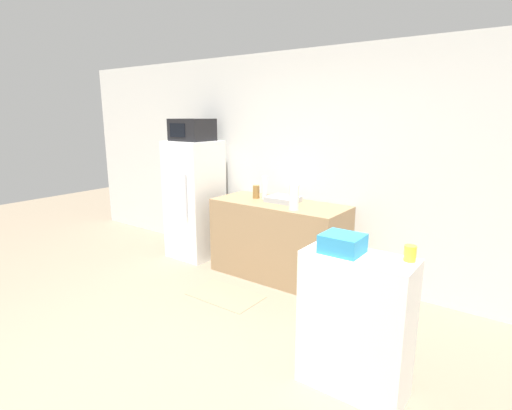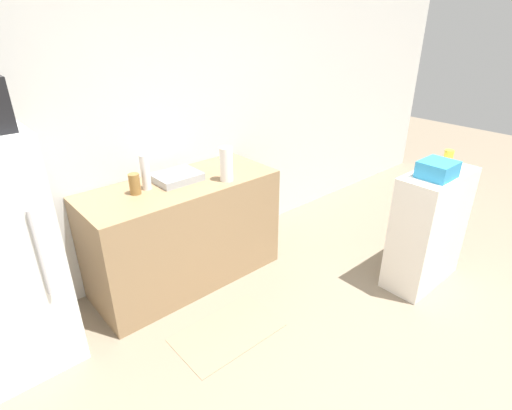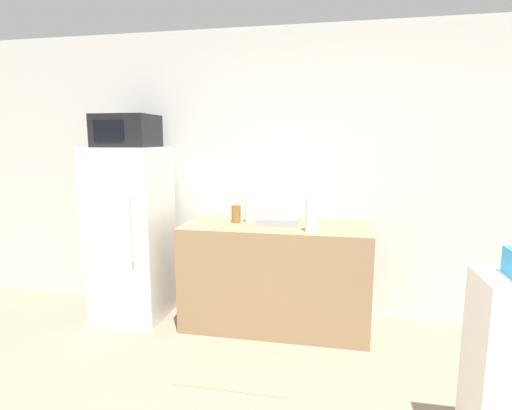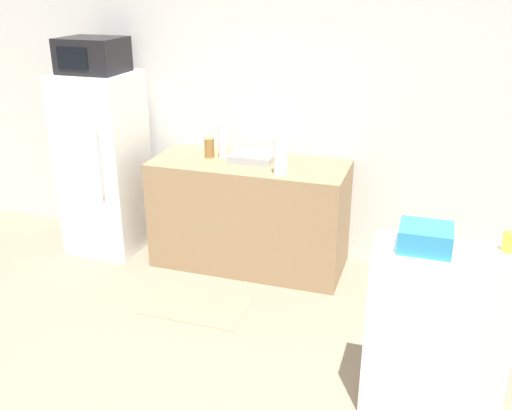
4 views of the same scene
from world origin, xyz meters
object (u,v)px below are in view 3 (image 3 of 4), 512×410
(microwave, at_px, (127,131))
(paper_towel_roll, at_px, (312,215))
(bottle_tall, at_px, (249,207))
(refrigerator, at_px, (132,234))
(bottle_short, at_px, (236,214))

(microwave, bearing_deg, paper_towel_roll, -5.01)
(bottle_tall, bearing_deg, paper_towel_roll, -24.98)
(refrigerator, height_order, paper_towel_roll, refrigerator)
(bottle_tall, bearing_deg, microwave, -173.50)
(microwave, bearing_deg, bottle_tall, 6.50)
(refrigerator, relative_size, bottle_short, 9.89)
(bottle_short, distance_m, paper_towel_roll, 0.71)
(microwave, distance_m, bottle_short, 1.19)
(refrigerator, distance_m, bottle_tall, 1.09)
(microwave, xyz_separation_m, bottle_tall, (1.06, 0.12, -0.66))
(microwave, bearing_deg, refrigerator, 72.82)
(microwave, height_order, bottle_tall, microwave)
(refrigerator, bearing_deg, bottle_short, 5.62)
(bottle_short, height_order, paper_towel_roll, paper_towel_roll)
(bottle_short, bearing_deg, paper_towel_roll, -19.44)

